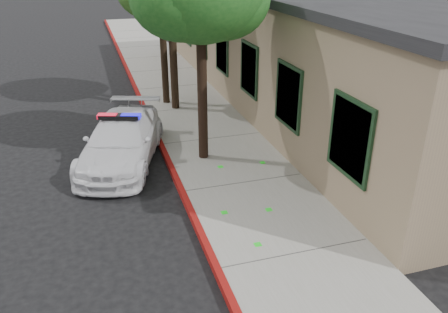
% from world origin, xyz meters
% --- Properties ---
extents(ground, '(120.00, 120.00, 0.00)m').
position_xyz_m(ground, '(0.00, 0.00, 0.00)').
color(ground, black).
rests_on(ground, ground).
extents(sidewalk, '(3.20, 60.00, 0.15)m').
position_xyz_m(sidewalk, '(1.60, 3.00, 0.07)').
color(sidewalk, gray).
rests_on(sidewalk, ground).
extents(red_curb, '(0.14, 60.00, 0.16)m').
position_xyz_m(red_curb, '(0.06, 3.00, 0.08)').
color(red_curb, maroon).
rests_on(red_curb, ground).
extents(clapboard_building, '(7.30, 20.89, 4.24)m').
position_xyz_m(clapboard_building, '(6.69, 9.00, 2.13)').
color(clapboard_building, '#846D56').
rests_on(clapboard_building, ground).
extents(police_car, '(3.12, 4.80, 1.41)m').
position_xyz_m(police_car, '(-1.11, 5.41, 0.65)').
color(police_car, white).
rests_on(police_car, ground).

